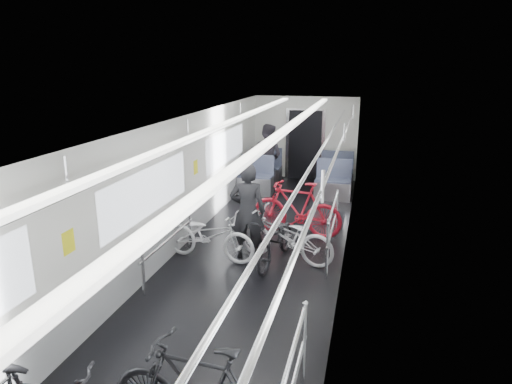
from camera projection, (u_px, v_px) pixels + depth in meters
car_shell at (266, 186)px, 8.47m from camera, size 3.02×14.01×2.41m
bike_left_far at (209, 235)px, 7.91m from camera, size 1.75×0.79×0.89m
bike_right_mid at (285, 236)px, 7.82m from camera, size 1.85×1.01×0.92m
bike_right_far at (297, 208)px, 9.01m from camera, size 1.89×0.78×1.10m
bike_aisle at (276, 240)px, 7.77m from camera, size 0.80×1.67×0.84m
person_standing at (248, 211)px, 7.87m from camera, size 0.67×0.49×1.71m
person_seated at (267, 156)px, 12.35m from camera, size 1.00×0.86×1.76m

